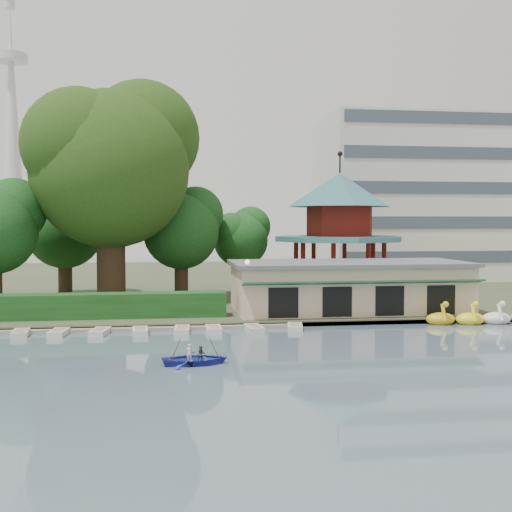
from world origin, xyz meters
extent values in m
plane|color=slate|center=(0.00, 0.00, 0.00)|extent=(220.00, 220.00, 0.00)
cube|color=#424930|center=(0.00, 52.00, 0.20)|extent=(220.00, 70.00, 0.40)
cube|color=gray|center=(0.00, 17.30, 0.15)|extent=(220.00, 0.60, 0.30)
cube|color=gray|center=(-12.00, 17.20, 0.12)|extent=(34.00, 1.60, 0.24)
cube|color=beige|center=(10.00, 22.00, 2.20)|extent=(18.00, 8.00, 3.60)
cube|color=#595B5E|center=(10.00, 22.00, 4.15)|extent=(18.60, 8.60, 0.30)
cube|color=#194C2D|center=(10.00, 17.70, 3.00)|extent=(18.00, 1.59, 0.45)
cylinder|color=beige|center=(12.00, 32.00, 1.00)|extent=(10.40, 10.40, 1.20)
cylinder|color=#33696C|center=(12.00, 32.00, 5.85)|extent=(12.40, 12.40, 0.50)
cylinder|color=maroon|center=(12.00, 32.00, 7.50)|extent=(6.40, 6.40, 2.80)
cone|color=#33696C|center=(12.00, 32.00, 10.50)|extent=(10.00, 10.00, 3.20)
cylinder|color=black|center=(12.00, 32.00, 13.00)|extent=(0.16, 0.16, 1.80)
cube|color=silver|center=(30.00, 50.00, 10.40)|extent=(30.00, 14.00, 20.00)
cone|color=silver|center=(-42.00, 140.00, 30.00)|extent=(6.00, 6.00, 60.00)
cylinder|color=silver|center=(-42.00, 140.00, 48.00)|extent=(8.00, 8.00, 2.00)
cube|color=#1B4C1B|center=(-15.00, 20.50, 1.30)|extent=(30.00, 2.00, 1.80)
cylinder|color=black|center=(1.50, 19.00, 2.40)|extent=(0.12, 0.12, 4.00)
sphere|color=beige|center=(1.50, 19.00, 4.50)|extent=(0.36, 0.36, 0.36)
cylinder|color=#3A281C|center=(-9.00, 28.00, 5.03)|extent=(2.39, 2.39, 9.25)
sphere|color=#274514|center=(-9.00, 28.00, 11.87)|extent=(13.29, 13.29, 13.29)
sphere|color=#274514|center=(-6.34, 29.99, 14.83)|extent=(9.97, 9.97, 9.97)
sphere|color=#274514|center=(-11.33, 26.67, 13.72)|extent=(9.30, 9.30, 9.30)
sphere|color=#1B4C1B|center=(-16.60, 27.05, 8.40)|extent=(5.25, 5.25, 5.25)
cylinder|color=#3A281C|center=(-3.00, 32.00, 2.89)|extent=(1.25, 1.25, 4.98)
sphere|color=#1B4C1B|center=(-3.00, 32.00, 6.58)|extent=(6.96, 6.96, 6.96)
sphere|color=#1B4C1B|center=(-1.61, 33.04, 8.17)|extent=(5.22, 5.22, 5.22)
sphere|color=#1B4C1B|center=(-4.22, 31.30, 7.57)|extent=(4.87, 4.87, 4.87)
cylinder|color=#3A281C|center=(3.00, 36.00, 2.51)|extent=(0.98, 0.98, 4.22)
sphere|color=#1B4C1B|center=(3.00, 36.00, 5.64)|extent=(5.43, 5.43, 5.43)
sphere|color=#1B4C1B|center=(4.09, 36.81, 6.99)|extent=(4.07, 4.07, 4.07)
sphere|color=#1B4C1B|center=(2.05, 35.46, 6.48)|extent=(3.80, 3.80, 3.80)
cylinder|color=#3A281C|center=(-14.00, 36.00, 2.92)|extent=(1.32, 1.32, 5.04)
sphere|color=#1B4C1B|center=(-14.00, 36.00, 6.65)|extent=(7.32, 7.32, 7.32)
sphere|color=#1B4C1B|center=(-12.54, 37.10, 8.27)|extent=(5.49, 5.49, 5.49)
sphere|color=#1B4C1B|center=(-15.28, 35.27, 7.66)|extent=(5.13, 5.13, 5.13)
ellipsoid|color=gold|center=(15.41, 16.73, 0.35)|extent=(2.16, 1.44, 0.99)
cylinder|color=gold|center=(15.41, 16.18, 0.90)|extent=(0.26, 0.79, 1.29)
sphere|color=gold|center=(15.41, 15.88, 1.55)|extent=(0.44, 0.44, 0.44)
ellipsoid|color=yellow|center=(17.56, 16.46, 0.35)|extent=(2.16, 1.44, 0.99)
cylinder|color=yellow|center=(17.56, 15.91, 0.90)|extent=(0.26, 0.79, 1.29)
sphere|color=yellow|center=(17.56, 15.61, 1.55)|extent=(0.44, 0.44, 0.44)
ellipsoid|color=white|center=(19.58, 16.41, 0.35)|extent=(2.16, 1.44, 0.99)
cylinder|color=white|center=(19.58, 15.86, 0.90)|extent=(0.26, 0.79, 1.29)
sphere|color=white|center=(19.58, 15.56, 1.55)|extent=(0.44, 0.44, 0.44)
cube|color=beige|center=(-13.82, 15.91, 0.18)|extent=(1.19, 2.38, 0.36)
cube|color=beige|center=(-11.39, 15.73, 0.18)|extent=(1.18, 2.37, 0.36)
cube|color=beige|center=(-8.75, 15.70, 0.18)|extent=(1.34, 2.43, 0.36)
cube|color=beige|center=(-6.12, 15.61, 0.18)|extent=(1.11, 2.35, 0.36)
cube|color=beige|center=(-3.36, 15.73, 0.18)|extent=(1.14, 2.36, 0.36)
cube|color=beige|center=(-1.23, 15.67, 0.18)|extent=(1.00, 2.30, 0.36)
cube|color=beige|center=(1.55, 15.64, 0.18)|extent=(1.19, 2.37, 0.36)
cube|color=beige|center=(4.41, 15.79, 0.18)|extent=(1.38, 2.44, 0.36)
imported|color=#2F37A7|center=(-2.90, 5.92, 0.50)|extent=(4.99, 3.70, 0.99)
imported|color=white|center=(-3.20, 6.12, 0.57)|extent=(0.36, 0.25, 0.94)
imported|color=#333F51|center=(-2.60, 5.72, 0.56)|extent=(0.46, 0.37, 0.91)
cylinder|color=#3A281C|center=(-4.10, 5.92, 0.35)|extent=(0.94, 0.29, 2.01)
cylinder|color=#3A281C|center=(-1.70, 5.92, 0.35)|extent=(0.94, 0.29, 2.01)
camera|label=1|loc=(-4.37, -27.33, 7.40)|focal=45.00mm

